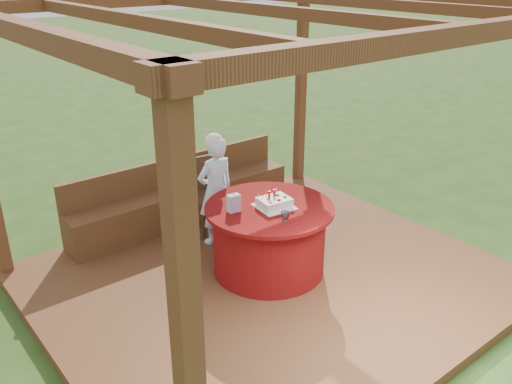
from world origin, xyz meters
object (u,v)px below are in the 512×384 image
(bench, at_px, (183,201))
(gift_bag, at_px, (234,203))
(chair, at_px, (207,190))
(drinking_glass, at_px, (285,216))
(birthday_cake, at_px, (274,202))
(table, at_px, (269,238))
(elderly_woman, at_px, (216,189))

(bench, relative_size, gift_bag, 16.78)
(chair, xyz_separation_m, drinking_glass, (-0.14, -1.56, 0.29))
(birthday_cake, bearing_deg, table, 127.40)
(birthday_cake, distance_m, gift_bag, 0.42)
(chair, bearing_deg, elderly_woman, -108.14)
(chair, distance_m, gift_bag, 1.22)
(gift_bag, bearing_deg, bench, 86.96)
(table, bearing_deg, chair, 87.42)
(elderly_woman, bearing_deg, birthday_cake, -84.29)
(bench, relative_size, elderly_woman, 2.26)
(elderly_woman, bearing_deg, drinking_glass, -90.92)
(bench, xyz_separation_m, chair, (0.12, -0.37, 0.24))
(gift_bag, bearing_deg, table, -12.36)
(bench, height_order, chair, chair)
(table, height_order, elderly_woman, elderly_woman)
(chair, xyz_separation_m, gift_bag, (-0.41, -1.10, 0.33))
(bench, xyz_separation_m, birthday_cake, (0.10, -1.64, 0.53))
(chair, bearing_deg, bench, 108.27)
(elderly_woman, height_order, gift_bag, elderly_woman)
(birthday_cake, distance_m, drinking_glass, 0.31)
(chair, xyz_separation_m, birthday_cake, (-0.02, -1.27, 0.29))
(elderly_woman, height_order, birthday_cake, elderly_woman)
(table, xyz_separation_m, gift_bag, (-0.35, 0.13, 0.46))
(chair, bearing_deg, gift_bag, -110.37)
(table, distance_m, elderly_woman, 0.92)
(chair, bearing_deg, drinking_glass, -94.94)
(drinking_glass, bearing_deg, gift_bag, 120.46)
(table, xyz_separation_m, elderly_woman, (-0.06, 0.88, 0.29))
(gift_bag, bearing_deg, birthday_cake, -16.14)
(bench, bearing_deg, drinking_glass, -90.37)
(birthday_cake, bearing_deg, elderly_woman, 95.71)
(bench, bearing_deg, elderly_woman, -89.45)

